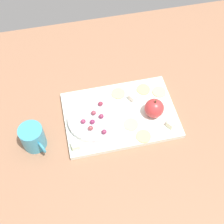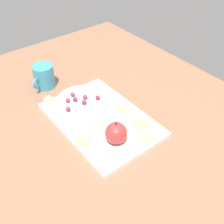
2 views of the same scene
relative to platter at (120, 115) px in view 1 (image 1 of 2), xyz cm
name	(u,v)px [view 1 (image 1 of 2)]	position (x,y,z in cm)	size (l,w,h in cm)	color
table	(125,112)	(-2.53, -2.61, -2.56)	(133.95, 99.60, 3.39)	#9B6C4F
platter	(120,115)	(0.00, 0.00, 0.00)	(38.23, 25.94, 1.73)	white
serving_dish	(94,119)	(9.17, 1.03, 1.98)	(17.85, 17.85, 2.24)	silver
apple_whole	(154,108)	(-11.09, 2.47, 4.16)	(6.59, 6.59, 6.59)	#C63738
apple_stem	(156,101)	(-11.09, 2.47, 8.05)	(0.50, 0.50, 1.20)	brown
cheese_cube_0	(75,146)	(16.92, 9.69, 2.06)	(2.39, 2.39, 2.39)	#EFF3C2
cheese_cube_1	(133,97)	(-5.72, -5.05, 2.06)	(2.39, 2.39, 2.39)	#F6E1CF
cheese_cube_2	(171,124)	(-15.33, 8.50, 2.06)	(2.39, 2.39, 2.39)	#F7F3CA
cracker_0	(131,124)	(-2.48, 5.20, 1.06)	(4.94, 4.94, 0.40)	#D7B58D
cracker_1	(159,92)	(-15.86, -5.96, 1.06)	(4.94, 4.94, 0.40)	#DEBB8C
cracker_2	(143,89)	(-10.62, -8.27, 1.06)	(4.94, 4.94, 0.40)	#E5C57B
cracker_3	(118,93)	(-1.28, -8.42, 1.06)	(4.94, 4.94, 0.40)	#D9B585
cracker_4	(144,136)	(-5.43, 10.48, 1.06)	(4.94, 4.94, 0.40)	#DCB47D
grape_0	(91,128)	(11.15, 5.37, 3.91)	(1.69, 1.53, 1.61)	#913F43
grape_1	(92,122)	(10.13, 3.10, 3.87)	(1.69, 1.53, 1.54)	#822852
grape_2	(83,121)	(13.06, 2.28, 3.82)	(1.69, 1.53, 1.45)	#8F3356
grape_3	(100,104)	(6.15, -3.40, 3.88)	(1.69, 1.53, 1.55)	#8E2D41
grape_4	(104,132)	(7.14, 7.63, 3.88)	(1.69, 1.53, 1.56)	#8A3153
grape_5	(101,116)	(6.88, 1.63, 3.89)	(1.69, 1.53, 1.58)	#8A2F4F
grape_6	(94,113)	(9.11, -0.24, 3.90)	(1.69, 1.53, 1.60)	#973E4E
cup	(33,137)	(29.60, 4.66, 3.59)	(7.65, 10.11, 8.90)	#419DBC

